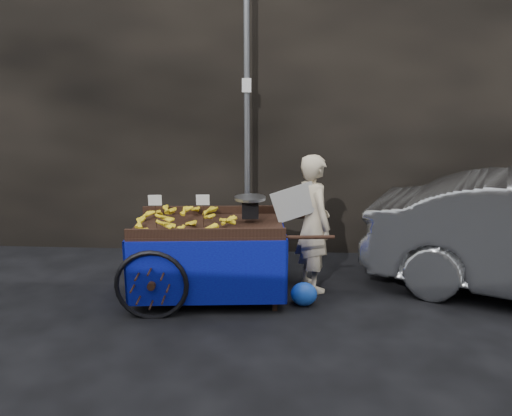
{
  "coord_description": "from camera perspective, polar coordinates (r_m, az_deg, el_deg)",
  "views": [
    {
      "loc": [
        0.83,
        -5.43,
        2.41
      ],
      "look_at": [
        0.47,
        0.5,
        0.93
      ],
      "focal_mm": 35.0,
      "sensor_mm": 36.0,
      "label": 1
    }
  ],
  "objects": [
    {
      "name": "ground",
      "position": [
        6.0,
        -4.83,
        -9.79
      ],
      "size": [
        80.0,
        80.0,
        0.0
      ],
      "primitive_type": "plane",
      "color": "black",
      "rests_on": "ground"
    },
    {
      "name": "building_wall",
      "position": [
        8.05,
        0.38,
        14.59
      ],
      "size": [
        13.5,
        2.0,
        5.0
      ],
      "color": "black",
      "rests_on": "ground"
    },
    {
      "name": "street_pole",
      "position": [
        6.76,
        -1.03,
        10.52
      ],
      "size": [
        0.12,
        0.1,
        4.0
      ],
      "color": "slate",
      "rests_on": "ground"
    },
    {
      "name": "banana_cart",
      "position": [
        5.71,
        -5.93,
        -2.73
      ],
      "size": [
        2.41,
        1.29,
        1.26
      ],
      "rotation": [
        0.0,
        0.0,
        0.09
      ],
      "color": "black",
      "rests_on": "ground"
    },
    {
      "name": "vendor",
      "position": [
        5.92,
        6.58,
        -1.73
      ],
      "size": [
        0.82,
        0.7,
        1.64
      ],
      "rotation": [
        0.0,
        0.0,
        1.99
      ],
      "color": "#C8B594",
      "rests_on": "ground"
    },
    {
      "name": "plastic_bag",
      "position": [
        5.68,
        5.49,
        -9.76
      ],
      "size": [
        0.3,
        0.24,
        0.27
      ],
      "primitive_type": "ellipsoid",
      "color": "blue",
      "rests_on": "ground"
    }
  ]
}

